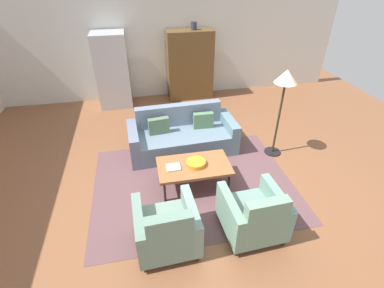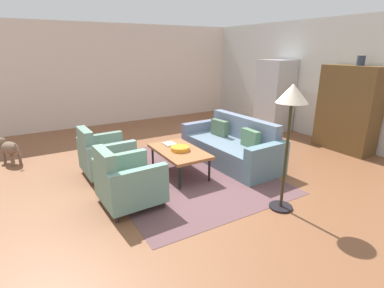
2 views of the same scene
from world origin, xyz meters
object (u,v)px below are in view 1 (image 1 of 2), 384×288
object	(u,v)px
coffee_table	(194,167)
refrigerator	(113,71)
floor_lamp	(285,85)
vase_tall	(194,26)
couch	(182,136)
cabinet	(190,65)
book_stack	(173,167)
fruit_bowl	(196,163)
armchair_right	(254,217)
armchair_left	(167,231)

from	to	relation	value
coffee_table	refrigerator	distance (m)	3.89
floor_lamp	vase_tall	bearing A→B (deg)	108.23
couch	cabinet	size ratio (longest dim) A/B	1.19
coffee_table	book_stack	size ratio (longest dim) A/B	5.22
vase_tall	coffee_table	bearing A→B (deg)	-101.58
couch	fruit_bowl	size ratio (longest dim) A/B	6.56
vase_tall	fruit_bowl	bearing A→B (deg)	-101.10
book_stack	refrigerator	xyz separation A→B (m)	(-1.01, 3.63, 0.46)
coffee_table	cabinet	xyz separation A→B (m)	(0.66, 3.72, 0.49)
refrigerator	couch	bearing A→B (deg)	-60.91
couch	cabinet	distance (m)	2.69
coffee_table	armchair_right	bearing A→B (deg)	-62.65
couch	refrigerator	world-z (taller)	refrigerator
floor_lamp	armchair_left	bearing A→B (deg)	-142.29
refrigerator	floor_lamp	world-z (taller)	refrigerator
couch	book_stack	world-z (taller)	couch
couch	vase_tall	xyz separation A→B (m)	(0.76, 2.52, 1.61)
armchair_left	refrigerator	distance (m)	4.87
book_stack	coffee_table	bearing A→B (deg)	3.09
couch	armchair_right	world-z (taller)	armchair_right
cabinet	vase_tall	distance (m)	1.00
armchair_right	floor_lamp	size ratio (longest dim) A/B	0.51
coffee_table	armchair_right	distance (m)	1.31
coffee_table	refrigerator	bearing A→B (deg)	110.54
armchair_right	cabinet	world-z (taller)	cabinet
book_stack	vase_tall	size ratio (longest dim) A/B	1.19
couch	armchair_left	size ratio (longest dim) A/B	2.43
vase_tall	refrigerator	world-z (taller)	vase_tall
coffee_table	armchair_left	xyz separation A→B (m)	(-0.60, -1.17, -0.06)
couch	cabinet	xyz separation A→B (m)	(0.66, 2.53, 0.61)
refrigerator	floor_lamp	xyz separation A→B (m)	(3.12, -2.95, 0.52)
coffee_table	book_stack	bearing A→B (deg)	-176.91
armchair_left	fruit_bowl	world-z (taller)	armchair_left
vase_tall	cabinet	bearing A→B (deg)	177.29
coffee_table	refrigerator	xyz separation A→B (m)	(-1.35, 3.61, 0.52)
vase_tall	refrigerator	xyz separation A→B (m)	(-2.11, -0.10, -0.97)
coffee_table	vase_tall	world-z (taller)	vase_tall
couch	armchair_left	world-z (taller)	armchair_left
coffee_table	armchair_right	world-z (taller)	armchair_right
armchair_right	book_stack	distance (m)	1.49
armchair_right	book_stack	bearing A→B (deg)	126.80
armchair_right	vase_tall	size ratio (longest dim) A/B	4.57
armchair_right	refrigerator	xyz separation A→B (m)	(-1.96, 4.78, 0.58)
armchair_left	coffee_table	bearing A→B (deg)	60.45
cabinet	vase_tall	size ratio (longest dim) A/B	9.34
fruit_bowl	floor_lamp	size ratio (longest dim) A/B	0.19
armchair_right	refrigerator	size ratio (longest dim) A/B	0.48
armchair_left	armchair_right	world-z (taller)	same
coffee_table	fruit_bowl	bearing A→B (deg)	0.00
fruit_bowl	floor_lamp	distance (m)	2.09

